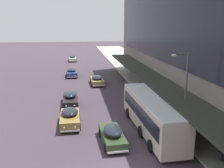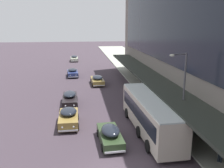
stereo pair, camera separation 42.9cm
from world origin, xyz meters
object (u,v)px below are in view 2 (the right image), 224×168
Objects in this scene: sedan_second_near at (97,80)px; pedestrian_at_kerb at (221,149)px; transit_bus_kerbside_front at (150,113)px; street_lamp at (182,89)px; sedan_trailing_near at (73,73)px; sedan_oncoming_rear at (110,135)px; sedan_lead_mid at (69,117)px; sedan_far_back at (74,58)px; sedan_lead_near at (70,98)px.

pedestrian_at_kerb is at bearing -74.54° from sedan_second_near.
street_lamp is at bearing -29.97° from transit_bus_kerbside_front.
sedan_trailing_near is (-7.38, 25.47, -1.11)m from transit_bus_kerbside_front.
pedestrian_at_kerb reaches higher than sedan_oncoming_rear.
transit_bus_kerbside_front is at bearing -19.72° from sedan_lead_mid.
transit_bus_kerbside_front is 2.60× the size of sedan_lead_mid.
pedestrian_at_kerb is at bearing -77.92° from sedan_far_back.
pedestrian_at_kerb is at bearing -37.95° from sedan_lead_mid.
sedan_trailing_near is 33.09m from pedestrian_at_kerb.
sedan_oncoming_rear reaches higher than sedan_second_near.
sedan_oncoming_rear is 1.06× the size of sedan_lead_mid.
sedan_far_back is at bearing 89.91° from sedan_trailing_near.
sedan_second_near is (0.50, 20.37, -0.01)m from sedan_oncoming_rear.
sedan_trailing_near is at bearing -90.09° from sedan_far_back.
sedan_trailing_near reaches higher than sedan_far_back.
sedan_trailing_near is at bearing 97.51° from sedan_oncoming_rear.
sedan_lead_near is 10.53m from sedan_second_near.
sedan_lead_mid is 10.96m from street_lamp.
sedan_oncoming_rear is (-3.80, -1.67, -1.09)m from transit_bus_kerbside_front.
street_lamp is (9.61, -3.94, 3.51)m from sedan_lead_mid.
sedan_lead_near is 18.34m from pedestrian_at_kerb.
sedan_oncoming_rear is 0.96× the size of sedan_second_near.
sedan_lead_near is at bearing 108.58° from sedan_oncoming_rear.
transit_bus_kerbside_front is at bearing -50.59° from sedan_lead_near.
sedan_oncoming_rear is (3.58, -27.15, 0.02)m from sedan_trailing_near.
sedan_second_near is 0.67× the size of street_lamp.
sedan_lead_mid is 16.56m from sedan_second_near.
transit_bus_kerbside_front is 4.29m from sedan_oncoming_rear.
sedan_lead_near is 1.02× the size of sedan_far_back.
sedan_lead_near is 35.76m from sedan_far_back.
transit_bus_kerbside_front is 3.62m from street_lamp.
sedan_far_back is at bearing 99.32° from transit_bus_kerbside_front.
sedan_oncoming_rear is 0.65× the size of street_lamp.
sedan_second_near is 25.40m from pedestrian_at_kerb.
pedestrian_at_kerb reaches higher than sedan_far_back.
transit_bus_kerbside_front is 2.35× the size of sedan_second_near.
sedan_oncoming_rear is at bearing -71.42° from sedan_lead_near.
sedan_lead_mid is at bearing -89.95° from sedan_far_back.
street_lamp reaches higher than sedan_second_near.
street_lamp reaches higher than sedan_lead_near.
sedan_second_near is at bearing -58.97° from sedan_trailing_near.
street_lamp is (9.68, -10.31, 3.55)m from sedan_lead_near.
sedan_lead_near reaches higher than sedan_trailing_near.
street_lamp is (2.30, -1.32, 2.47)m from transit_bus_kerbside_front.
sedan_lead_near is 0.70× the size of street_lamp.
sedan_lead_mid is 42.13m from sedan_far_back.
sedan_oncoming_rear is at bearing -82.49° from sedan_trailing_near.
sedan_second_near is (4.05, -26.06, 0.02)m from sedan_far_back.
sedan_lead_mid is (-7.31, 2.62, -1.05)m from transit_bus_kerbside_front.
sedan_second_near reaches higher than sedan_trailing_near.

